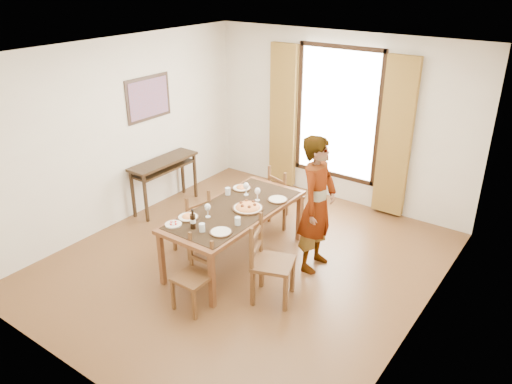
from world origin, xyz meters
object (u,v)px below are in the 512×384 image
Objects in this scene: pasta_platter at (248,206)px; dining_table at (235,213)px; console_table at (164,167)px; man at (317,204)px.

dining_table is at bearing -147.68° from pasta_platter.
dining_table is at bearing -18.15° from console_table.
console_table is at bearing 161.85° from dining_table.
man reaches higher than pasta_platter.
console_table is 3.00× the size of pasta_platter.
man reaches higher than console_table.
dining_table is at bearing 114.25° from man.
pasta_platter is (2.03, -0.53, 0.12)m from console_table.
console_table is 1.99m from dining_table.
dining_table is 0.20m from pasta_platter.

